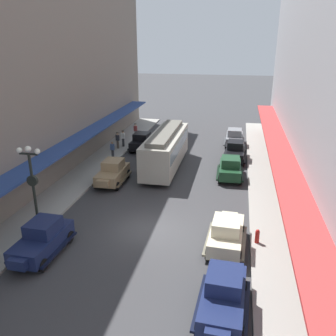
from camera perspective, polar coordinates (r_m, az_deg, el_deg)
ground_plane at (r=21.75m, az=-3.14°, el=-9.82°), size 200.00×200.00×0.00m
sidewalk_left at (r=24.50m, az=-20.55°, el=-7.36°), size 3.00×60.00×0.15m
sidewalk_right at (r=21.34m, az=17.18°, el=-11.20°), size 3.00×60.00×0.15m
parked_car_0 at (r=36.68m, az=-4.13°, el=4.39°), size 2.31×4.32×1.84m
parked_car_1 at (r=20.16m, az=-19.63°, el=-10.58°), size 2.26×4.30×1.84m
parked_car_2 at (r=38.80m, az=10.66°, el=4.96°), size 2.16×4.27×1.84m
parked_car_3 at (r=28.35m, az=-8.92°, el=-0.59°), size 2.15×4.26×1.84m
parked_car_4 at (r=29.42m, az=10.01°, el=0.12°), size 2.24×4.30×1.84m
parked_car_5 at (r=19.77m, az=9.40°, el=-10.23°), size 2.31×4.32×1.84m
parked_car_6 at (r=33.80m, az=10.78°, el=2.71°), size 2.31×4.32×1.84m
parked_car_7 at (r=15.63m, az=8.94°, el=-19.46°), size 2.31×4.32×1.84m
streetcar at (r=30.88m, az=-0.37°, el=3.27°), size 2.56×9.61×3.46m
lamp_post_with_clock at (r=21.66m, az=-20.94°, el=-2.56°), size 1.42×0.44×5.16m
fire_hydrant at (r=20.55m, az=14.21°, el=-10.59°), size 0.24×0.24×0.82m
pedestrian_0 at (r=36.93m, az=-8.12°, el=4.46°), size 0.36×0.28×1.67m
pedestrian_1 at (r=33.80m, az=-8.94°, el=2.90°), size 0.36×0.24×1.64m
pedestrian_2 at (r=40.63m, az=-5.26°, el=6.01°), size 0.36×0.28×1.67m
pedestrian_3 at (r=37.58m, az=-7.25°, el=4.77°), size 0.36×0.28×1.67m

